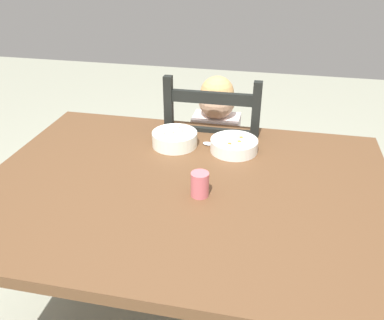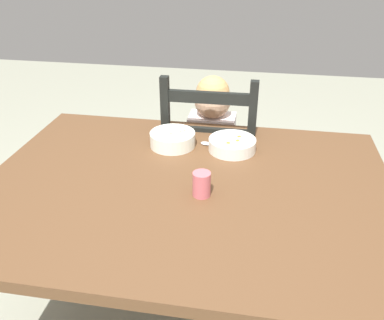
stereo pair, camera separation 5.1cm
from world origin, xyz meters
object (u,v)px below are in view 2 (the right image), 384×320
at_px(dining_chair, 210,173).
at_px(drinking_cup, 202,184).
at_px(bowl_of_peas, 173,139).
at_px(bowl_of_carrots, 232,144).
at_px(dining_table, 186,206).
at_px(child_figure, 211,144).
at_px(spoon, 210,144).

distance_m(dining_chair, drinking_cup, 0.73).
relative_size(bowl_of_peas, bowl_of_carrots, 0.98).
xyz_separation_m(dining_chair, bowl_of_carrots, (0.12, -0.30, 0.32)).
xyz_separation_m(dining_chair, drinking_cup, (0.05, -0.64, 0.33)).
height_order(bowl_of_peas, bowl_of_carrots, bowl_of_peas).
relative_size(dining_table, bowl_of_peas, 7.75).
bearing_deg(child_figure, dining_chair, 83.59).
distance_m(bowl_of_peas, drinking_cup, 0.39).
distance_m(dining_table, spoon, 0.33).
distance_m(dining_table, child_figure, 0.58).
height_order(dining_table, spoon, spoon).
bearing_deg(child_figure, bowl_of_peas, -112.75).
bearing_deg(child_figure, spoon, -83.37).
bearing_deg(bowl_of_peas, dining_chair, 67.48).
distance_m(bowl_of_peas, bowl_of_carrots, 0.24).
bearing_deg(drinking_cup, dining_chair, 94.48).
bearing_deg(bowl_of_carrots, dining_table, -115.43).
height_order(dining_chair, spoon, dining_chair).
bearing_deg(drinking_cup, bowl_of_carrots, 78.29).
relative_size(dining_table, drinking_cup, 16.85).
relative_size(bowl_of_carrots, drinking_cup, 2.23).
relative_size(bowl_of_peas, drinking_cup, 2.17).
xyz_separation_m(bowl_of_carrots, spoon, (-0.09, 0.03, -0.02)).
bearing_deg(dining_chair, bowl_of_carrots, -67.64).
bearing_deg(bowl_of_peas, drinking_cup, -63.36).
bearing_deg(spoon, drinking_cup, -86.91).
bearing_deg(bowl_of_carrots, child_figure, 112.75).
bearing_deg(dining_chair, dining_table, -91.38).
xyz_separation_m(dining_table, dining_chair, (0.01, 0.58, -0.20)).
bearing_deg(dining_chair, bowl_of_peas, -112.52).
bearing_deg(spoon, dining_table, -98.01).
relative_size(dining_chair, bowl_of_peas, 5.47).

